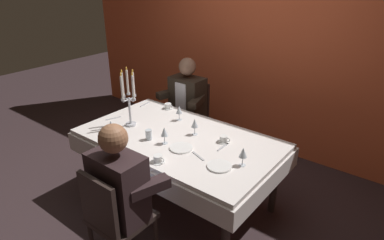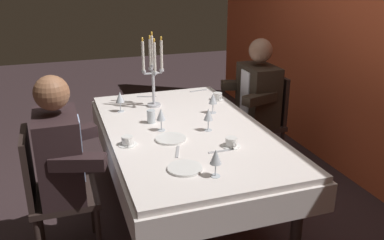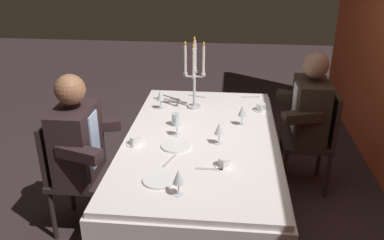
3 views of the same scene
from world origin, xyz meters
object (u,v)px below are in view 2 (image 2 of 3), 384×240
at_px(coffee_cup_2, 218,97).
at_px(dinner_plate_0, 171,139).
at_px(coffee_cup_0, 127,141).
at_px(candelabra, 153,72).
at_px(wine_glass_1, 120,98).
at_px(dinner_plate_1, 185,168).
at_px(wine_glass_4, 161,115).
at_px(seated_diner_0, 259,94).
at_px(seated_diner_1, 58,155).
at_px(wine_glass_3, 216,157).
at_px(wine_glass_2, 213,99).
at_px(dining_table, 186,143).
at_px(wine_glass_0, 208,115).
at_px(water_tumbler_0, 151,117).
at_px(coffee_cup_1, 231,143).

bearing_deg(coffee_cup_2, dinner_plate_0, -41.29).
xyz_separation_m(coffee_cup_0, coffee_cup_2, (-0.71, 0.92, 0.00)).
bearing_deg(candelabra, wine_glass_1, -80.75).
xyz_separation_m(dinner_plate_1, wine_glass_4, (-0.62, 0.02, 0.11)).
xyz_separation_m(wine_glass_4, seated_diner_0, (-0.58, 1.07, -0.12)).
relative_size(seated_diner_0, seated_diner_1, 1.00).
bearing_deg(wine_glass_1, candelabra, 99.25).
bearing_deg(wine_glass_1, wine_glass_3, 14.26).
bearing_deg(wine_glass_2, seated_diner_1, -71.39).
height_order(dining_table, candelabra, candelabra).
relative_size(wine_glass_3, seated_diner_0, 0.13).
relative_size(dinner_plate_1, seated_diner_1, 0.16).
xyz_separation_m(dining_table, wine_glass_3, (0.74, -0.07, 0.24)).
relative_size(wine_glass_0, coffee_cup_0, 1.24).
distance_m(dining_table, coffee_cup_2, 0.73).
relative_size(wine_glass_0, wine_glass_4, 1.00).
bearing_deg(dinner_plate_0, dinner_plate_1, -5.36).
bearing_deg(coffee_cup_0, dinner_plate_1, 29.32).
relative_size(water_tumbler_0, seated_diner_0, 0.08).
bearing_deg(wine_glass_1, wine_glass_2, 68.79).
xyz_separation_m(wine_glass_4, coffee_cup_2, (-0.53, 0.64, -0.09)).
bearing_deg(coffee_cup_2, wine_glass_3, -22.56).
bearing_deg(dinner_plate_1, coffee_cup_0, -150.68).
height_order(dinner_plate_0, wine_glass_3, wine_glass_3).
bearing_deg(candelabra, wine_glass_4, -8.28).
bearing_deg(coffee_cup_0, coffee_cup_2, 127.62).
bearing_deg(wine_glass_3, coffee_cup_2, 157.44).
height_order(wine_glass_4, seated_diner_0, seated_diner_0).
bearing_deg(seated_diner_0, wine_glass_2, -58.96).
height_order(water_tumbler_0, seated_diner_0, seated_diner_0).
distance_m(candelabra, seated_diner_1, 1.10).
xyz_separation_m(wine_glass_3, wine_glass_4, (-0.75, -0.11, 0.00)).
relative_size(wine_glass_0, wine_glass_1, 1.00).
bearing_deg(dinner_plate_0, wine_glass_2, 131.50).
distance_m(wine_glass_3, wine_glass_4, 0.76).
height_order(water_tumbler_0, coffee_cup_1, water_tumbler_0).
bearing_deg(wine_glass_0, coffee_cup_0, -83.39).
height_order(wine_glass_0, seated_diner_1, seated_diner_1).
distance_m(wine_glass_2, coffee_cup_0, 0.86).
bearing_deg(wine_glass_3, candelabra, -178.56).
bearing_deg(dining_table, dinner_plate_1, -18.56).
bearing_deg(dinner_plate_1, dinner_plate_0, 174.64).
bearing_deg(dinner_plate_0, seated_diner_1, -90.66).
relative_size(dinner_plate_0, water_tumbler_0, 2.12).
relative_size(wine_glass_0, coffee_cup_2, 1.24).
bearing_deg(wine_glass_1, seated_diner_0, 93.96).
xyz_separation_m(dinner_plate_0, coffee_cup_0, (-0.01, -0.29, 0.02)).
bearing_deg(dining_table, seated_diner_1, -79.87).
distance_m(dining_table, seated_diner_0, 1.07).
xyz_separation_m(wine_glass_0, wine_glass_1, (-0.60, -0.52, 0.00)).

